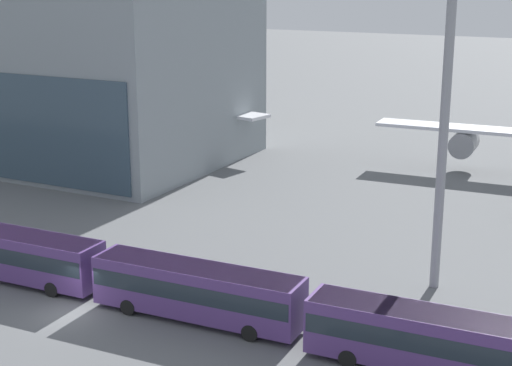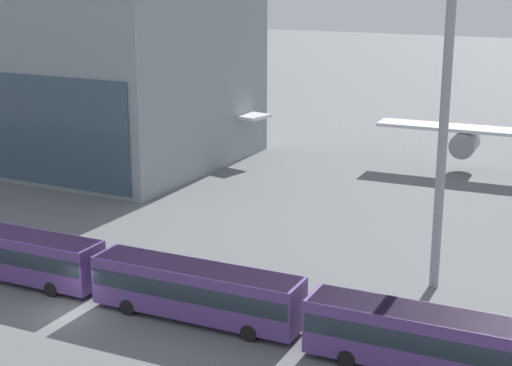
{
  "view_description": "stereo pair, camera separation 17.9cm",
  "coord_description": "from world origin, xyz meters",
  "px_view_note": "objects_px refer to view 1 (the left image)",
  "views": [
    {
      "loc": [
        30.27,
        -34.26,
        20.37
      ],
      "look_at": [
        2.94,
        19.23,
        4.0
      ],
      "focal_mm": 55.0,
      "sensor_mm": 36.0,
      "label": 1
    },
    {
      "loc": [
        30.43,
        -34.18,
        20.37
      ],
      "look_at": [
        2.94,
        19.23,
        4.0
      ],
      "focal_mm": 55.0,
      "sensor_mm": 36.0,
      "label": 2
    }
  ],
  "objects_px": {
    "shuttle_bus_2": "(432,338)",
    "airliner_at_gate_near": "(131,94)",
    "shuttle_bus_1": "(197,289)",
    "shuttle_bus_0": "(14,252)"
  },
  "relations": [
    {
      "from": "shuttle_bus_1",
      "to": "airliner_at_gate_near",
      "type": "bearing_deg",
      "value": 127.93
    },
    {
      "from": "shuttle_bus_2",
      "to": "airliner_at_gate_near",
      "type": "bearing_deg",
      "value": 137.62
    },
    {
      "from": "shuttle_bus_1",
      "to": "shuttle_bus_2",
      "type": "distance_m",
      "value": 14.25
    },
    {
      "from": "airliner_at_gate_near",
      "to": "shuttle_bus_0",
      "type": "height_order",
      "value": "airliner_at_gate_near"
    },
    {
      "from": "airliner_at_gate_near",
      "to": "shuttle_bus_2",
      "type": "distance_m",
      "value": 63.36
    },
    {
      "from": "airliner_at_gate_near",
      "to": "shuttle_bus_1",
      "type": "distance_m",
      "value": 53.27
    },
    {
      "from": "airliner_at_gate_near",
      "to": "shuttle_bus_1",
      "type": "height_order",
      "value": "airliner_at_gate_near"
    },
    {
      "from": "shuttle_bus_1",
      "to": "shuttle_bus_2",
      "type": "bearing_deg",
      "value": -2.06
    },
    {
      "from": "airliner_at_gate_near",
      "to": "shuttle_bus_0",
      "type": "relative_size",
      "value": 2.95
    },
    {
      "from": "airliner_at_gate_near",
      "to": "shuttle_bus_2",
      "type": "xyz_separation_m",
      "value": [
        48.27,
        -40.86,
        -3.78
      ]
    }
  ]
}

